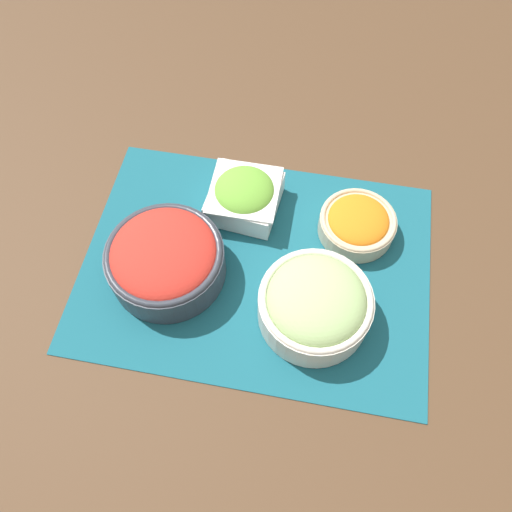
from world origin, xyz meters
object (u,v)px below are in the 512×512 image
Objects in this scene: tomato_bowl at (165,258)px; carrot_bowl at (357,223)px; lettuce_bowl at (245,195)px; cucumber_bowl at (315,304)px.

tomato_bowl is 1.46× the size of carrot_bowl.
lettuce_bowl is (-0.10, -0.15, -0.01)m from tomato_bowl.
tomato_bowl is at bearing 56.66° from lettuce_bowl.
lettuce_bowl is at bearing -123.34° from tomato_bowl.
lettuce_bowl reaches higher than carrot_bowl.
cucumber_bowl is 1.34× the size of carrot_bowl.
tomato_bowl is at bearing -8.16° from cucumber_bowl.
carrot_bowl is at bearing -155.73° from tomato_bowl.
lettuce_bowl is at bearing -4.74° from carrot_bowl.
cucumber_bowl reaches higher than lettuce_bowl.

